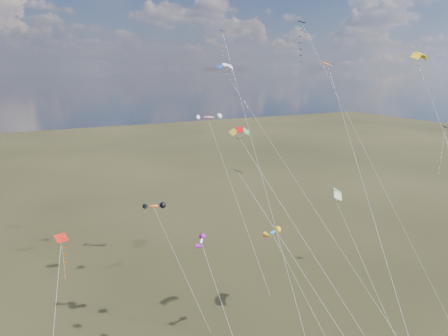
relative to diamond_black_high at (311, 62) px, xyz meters
name	(u,v)px	position (x,y,z in m)	size (l,w,h in m)	color
diamond_black_high	(311,62)	(0.00, 0.00, 0.00)	(8.93, 22.29, 36.80)	black
diamond_navy_tall	(228,66)	(-5.34, 12.86, -0.45)	(5.95, 32.61, 36.70)	#12104D
diamond_black_mid	(272,224)	(-10.53, -7.72, -17.51)	(7.85, 16.00, 19.70)	black
diamond_red_low	(63,265)	(-31.84, -2.52, -19.77)	(4.62, 12.31, 14.85)	#AA170D
diamond_navy_right	(443,156)	(21.72, -4.88, -13.55)	(8.79, 13.09, 22.63)	#0E0D47
diamond_orange_center	(367,197)	(-8.89, -19.13, -11.26)	(5.65, 23.27, 31.44)	orange
parafoil_yellow	(420,55)	(5.36, -11.64, 0.55)	(5.41, 22.03, 33.07)	#D3A907
parafoil_blue_white	(227,67)	(-8.74, 6.71, -0.65)	(10.88, 26.69, 31.88)	blue
parafoil_striped	(337,191)	(-0.09, -6.35, -15.57)	(3.05, 15.80, 16.94)	yellow
parafoil_tricolor	(241,131)	(-12.12, -3.25, -7.67)	(10.91, 15.71, 24.78)	gold
novelty_orange_black	(154,207)	(-20.62, 2.98, -17.24)	(5.56, 7.84, 14.98)	#D75C1A
novelty_white_purple	(202,242)	(-18.48, -6.44, -18.48)	(2.68, 8.96, 13.67)	white
novelty_redwhite_stripe	(208,118)	(-7.31, 15.82, -8.49)	(3.92, 18.05, 23.89)	red
novelty_blue_yellow	(273,233)	(-9.66, -6.67, -19.13)	(3.74, 11.17, 13.10)	#1077C8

